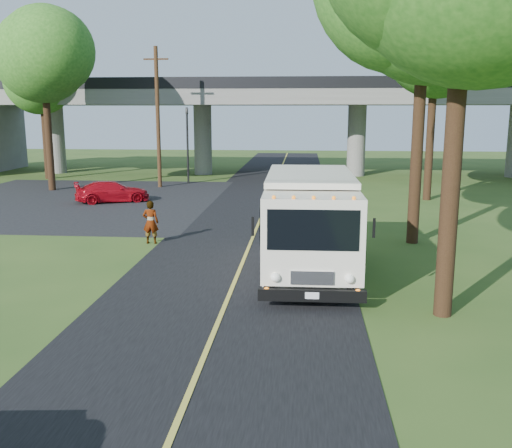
# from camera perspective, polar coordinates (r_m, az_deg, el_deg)

# --- Properties ---
(ground) EXTENTS (120.00, 120.00, 0.00)m
(ground) POSITION_cam_1_polar(r_m,az_deg,el_deg) (13.95, -3.80, -9.82)
(ground) COLOR #314E1B
(ground) RESTS_ON ground
(road) EXTENTS (7.00, 90.00, 0.02)m
(road) POSITION_cam_1_polar(r_m,az_deg,el_deg) (23.48, -0.17, -1.00)
(road) COLOR black
(road) RESTS_ON ground
(parking_lot) EXTENTS (16.00, 18.00, 0.01)m
(parking_lot) POSITION_cam_1_polar(r_m,az_deg,el_deg) (33.86, -17.83, 2.26)
(parking_lot) COLOR black
(parking_lot) RESTS_ON ground
(lane_line) EXTENTS (0.12, 90.00, 0.01)m
(lane_line) POSITION_cam_1_polar(r_m,az_deg,el_deg) (23.48, -0.17, -0.95)
(lane_line) COLOR gold
(lane_line) RESTS_ON road
(overpass) EXTENTS (54.00, 10.00, 7.30)m
(overpass) POSITION_cam_1_polar(r_m,az_deg,el_deg) (44.90, 2.32, 10.72)
(overpass) COLOR slate
(overpass) RESTS_ON ground
(traffic_signal) EXTENTS (0.18, 0.22, 5.20)m
(traffic_signal) POSITION_cam_1_polar(r_m,az_deg,el_deg) (39.71, -6.88, 8.62)
(traffic_signal) COLOR black
(traffic_signal) RESTS_ON ground
(utility_pole) EXTENTS (1.60, 0.26, 9.00)m
(utility_pole) POSITION_cam_1_polar(r_m,az_deg,el_deg) (38.06, -9.79, 10.52)
(utility_pole) COLOR #472D19
(utility_pole) RESTS_ON ground
(tree_right_far) EXTENTS (5.77, 5.67, 10.99)m
(tree_right_far) POSITION_cam_1_polar(r_m,az_deg,el_deg) (33.63, 17.93, 16.39)
(tree_right_far) COLOR #382314
(tree_right_far) RESTS_ON ground
(tree_left_lot) EXTENTS (5.60, 5.50, 10.50)m
(tree_left_lot) POSITION_cam_1_polar(r_m,az_deg,el_deg) (38.22, -20.31, 14.97)
(tree_left_lot) COLOR #382314
(tree_left_lot) RESTS_ON ground
(tree_left_far) EXTENTS (5.26, 5.16, 9.89)m
(tree_left_far) POSITION_cam_1_polar(r_m,az_deg,el_deg) (44.89, -20.55, 13.73)
(tree_left_far) COLOR #382314
(tree_left_far) RESTS_ON ground
(step_van) EXTENTS (2.80, 7.36, 3.07)m
(step_van) POSITION_cam_1_polar(r_m,az_deg,el_deg) (17.76, 5.39, 0.39)
(step_van) COLOR silver
(step_van) RESTS_ON ground
(red_sedan) EXTENTS (4.34, 3.12, 1.17)m
(red_sedan) POSITION_cam_1_polar(r_m,az_deg,el_deg) (32.61, -14.17, 3.16)
(red_sedan) COLOR #B30B16
(red_sedan) RESTS_ON ground
(pedestrian) EXTENTS (0.62, 0.41, 1.66)m
(pedestrian) POSITION_cam_1_polar(r_m,az_deg,el_deg) (22.08, -10.49, 0.18)
(pedestrian) COLOR gray
(pedestrian) RESTS_ON ground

